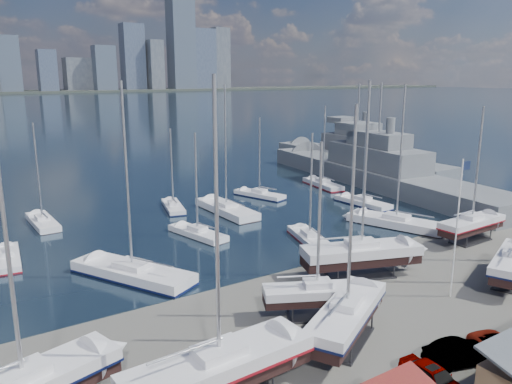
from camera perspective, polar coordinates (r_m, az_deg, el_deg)
ground at (r=42.35m, az=14.23°, el=-12.35°), size 1400.00×1400.00×0.00m
sailboat_cradle_1 at (r=29.35m, az=-4.20°, el=-19.36°), size 11.39×3.64×18.04m
sailboat_cradle_2 at (r=38.63m, az=6.99°, el=-11.41°), size 8.27×5.62×13.43m
sailboat_cradle_3 at (r=35.48m, az=10.36°, el=-13.62°), size 10.18×7.32×16.25m
sailboat_cradle_4 at (r=46.67m, az=11.93°, el=-6.91°), size 11.27×6.53×17.63m
sailboat_cradle_6 at (r=59.99m, az=23.43°, el=-3.37°), size 9.17×2.75×14.83m
sailboat_moored_1 at (r=55.38m, az=-26.52°, el=-6.86°), size 3.04×8.18×11.95m
sailboat_moored_2 at (r=66.69m, az=-23.19°, el=-3.27°), size 2.66×8.77×13.15m
sailboat_moored_3 at (r=47.13m, az=-13.91°, el=-9.22°), size 8.79×12.49×18.39m
sailboat_moored_4 at (r=57.53m, az=-6.68°, el=-4.78°), size 4.04×8.54×12.44m
sailboat_moored_5 at (r=69.51m, az=-9.44°, el=-1.73°), size 4.07×8.08×11.63m
sailboat_moored_6 at (r=55.69m, az=6.15°, el=-5.39°), size 4.71×8.76×12.61m
sailboat_moored_7 at (r=66.87m, az=-3.40°, el=-2.16°), size 3.42×11.77×17.72m
sailboat_moored_8 at (r=75.43m, az=0.40°, el=-0.38°), size 4.89×8.74×12.60m
sailboat_moored_9 at (r=63.11m, az=15.72°, el=-3.57°), size 7.07×12.20×17.79m
sailboat_moored_10 at (r=72.35m, az=12.09°, el=-1.27°), size 3.03×9.05×13.33m
sailboat_moored_11 at (r=83.28m, az=7.64°, el=0.80°), size 4.10×9.58×13.87m
naval_ship_east at (r=86.23m, az=13.58°, el=1.89°), size 14.57×54.07×18.81m
naval_ship_west at (r=105.06m, az=11.34°, el=3.97°), size 7.27×44.53×18.01m
car_a at (r=32.72m, az=19.66°, el=-19.37°), size 1.99×4.51×1.51m
car_b at (r=35.75m, az=22.31°, el=-16.61°), size 4.97×2.93×1.55m
car_c at (r=36.97m, az=26.85°, el=-16.13°), size 3.53×5.65×1.46m
flagpole at (r=43.34m, az=22.09°, el=-2.93°), size 1.03×0.12×11.61m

